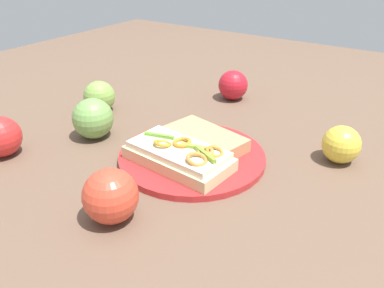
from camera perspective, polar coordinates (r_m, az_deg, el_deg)
name	(u,v)px	position (r m, az deg, el deg)	size (l,w,h in m)	color
ground_plane	(192,159)	(0.73, 0.00, -2.21)	(2.00, 2.00, 0.00)	brown
plate	(192,156)	(0.72, 0.00, -1.81)	(0.27, 0.27, 0.01)	red
sandwich	(177,155)	(0.68, -2.14, -1.57)	(0.20, 0.11, 0.05)	beige
bread_slice_side	(206,139)	(0.74, 2.10, 0.69)	(0.16, 0.08, 0.02)	tan
apple_0	(93,118)	(0.81, -14.27, 3.64)	(0.08, 0.08, 0.08)	#6EA14E
apple_1	(112,197)	(0.57, -11.63, -7.53)	(0.08, 0.08, 0.08)	#D3422C
apple_2	(233,85)	(0.99, 6.02, 8.55)	(0.07, 0.07, 0.07)	red
apple_3	(99,97)	(0.94, -13.38, 6.76)	(0.07, 0.07, 0.07)	#7EA94A
apple_4	(0,137)	(0.80, -26.20, 0.98)	(0.08, 0.08, 0.08)	red
apple_5	(341,144)	(0.75, 20.98, -0.06)	(0.07, 0.07, 0.07)	gold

